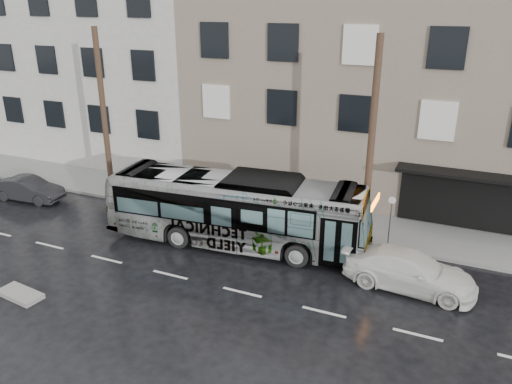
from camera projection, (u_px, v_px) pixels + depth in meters
ground at (201, 248)px, 22.19m from camera, size 120.00×120.00×0.00m
sidewalk at (247, 208)px, 26.35m from camera, size 90.00×3.60×0.15m
building_taupe at (379, 89)px, 29.19m from camera, size 20.00×12.00×11.00m
building_grey at (84, 33)px, 38.21m from camera, size 26.00×15.00×16.00m
utility_pole_front at (371, 145)px, 20.90m from camera, size 0.30×0.30×9.00m
utility_pole_rear at (104, 116)px, 26.16m from camera, size 0.30×0.30×9.00m
sign_post at (390, 221)px, 21.67m from camera, size 0.06×0.06×2.40m
bus at (236, 210)px, 22.09m from camera, size 12.01×3.82×3.29m
white_sedan at (410, 270)px, 18.96m from camera, size 5.08×2.33×1.44m
dark_sedan at (28, 189)px, 27.37m from camera, size 4.06×1.79×1.30m
slush_pile at (20, 294)px, 18.56m from camera, size 1.88×1.01×0.18m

